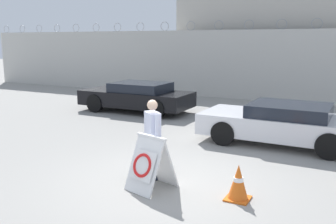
% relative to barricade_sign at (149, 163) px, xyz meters
% --- Properties ---
extents(ground_plane, '(90.00, 90.00, 0.00)m').
position_rel_barricade_sign_xyz_m(ground_plane, '(0.08, 0.47, -0.52)').
color(ground_plane, gray).
extents(perimeter_wall, '(36.00, 0.30, 3.72)m').
position_rel_barricade_sign_xyz_m(perimeter_wall, '(0.08, 11.62, 1.12)').
color(perimeter_wall, beige).
rests_on(perimeter_wall, ground_plane).
extents(building_block, '(9.32, 5.18, 6.12)m').
position_rel_barricade_sign_xyz_m(building_block, '(-0.87, 15.05, 2.55)').
color(building_block, '#B2ADA3').
rests_on(building_block, ground_plane).
extents(barricade_sign, '(0.87, 0.97, 1.04)m').
position_rel_barricade_sign_xyz_m(barricade_sign, '(0.00, 0.00, 0.00)').
color(barricade_sign, white).
rests_on(barricade_sign, ground_plane).
extents(security_guard, '(0.50, 0.61, 1.63)m').
position_rel_barricade_sign_xyz_m(security_guard, '(-0.22, 0.52, 0.38)').
color(security_guard, '#232838').
rests_on(security_guard, ground_plane).
extents(traffic_cone_mid, '(0.42, 0.42, 0.65)m').
position_rel_barricade_sign_xyz_m(traffic_cone_mid, '(1.63, 0.31, -0.20)').
color(traffic_cone_mid, orange).
rests_on(traffic_cone_mid, ground_plane).
extents(parked_car_front_coupe, '(4.41, 1.93, 1.16)m').
position_rel_barricade_sign_xyz_m(parked_car_front_coupe, '(-4.37, 6.58, 0.09)').
color(parked_car_front_coupe, black).
rests_on(parked_car_front_coupe, ground_plane).
extents(parked_car_rear_sedan, '(4.28, 2.01, 1.12)m').
position_rel_barricade_sign_xyz_m(parked_car_rear_sedan, '(1.62, 4.39, 0.07)').
color(parked_car_rear_sedan, black).
rests_on(parked_car_rear_sedan, ground_plane).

